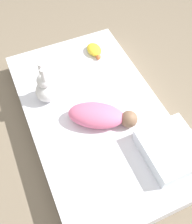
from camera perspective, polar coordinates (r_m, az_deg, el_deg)
name	(u,v)px	position (r m, az deg, el deg)	size (l,w,h in m)	color
ground_plane	(96,124)	(1.99, -0.03, -2.65)	(12.00, 12.00, 0.00)	#7A6B56
bed_mattress	(96,118)	(1.92, -0.03, -1.37)	(1.58, 0.93, 0.16)	white
swaddled_baby	(101,116)	(1.76, 1.05, -0.82)	(0.37, 0.46, 0.12)	pink
pillow	(171,149)	(1.71, 15.93, -7.74)	(0.37, 0.34, 0.10)	white
bunny_plush	(46,88)	(1.87, -10.83, 5.09)	(0.16, 0.16, 0.32)	white
turtle_plush	(94,50)	(2.23, -0.36, 13.35)	(0.19, 0.11, 0.06)	yellow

